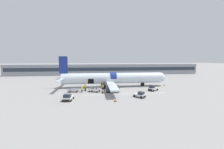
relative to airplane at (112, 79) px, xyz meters
The scene contains 18 objects.
ground_plane 7.56m from the airplane, 81.65° to the right, with size 500.00×500.00×0.00m, color gray.
apron_marking_line 9.97m from the airplane, 75.75° to the right, with size 21.19×0.21×0.01m.
terminal_strip 36.62m from the airplane, 88.39° to the left, with size 105.80×9.50×5.82m.
airplane is the anchor object (origin of this frame).
baggage_tug_lead 17.14m from the airplane, 129.66° to the right, with size 2.32×2.95×1.39m.
baggage_tug_mid 12.69m from the airplane, 31.64° to the right, with size 3.09×2.73×1.56m.
baggage_tug_rear 13.69m from the airplane, 68.42° to the right, with size 2.75×2.86×1.34m.
baggage_cart_loading 8.25m from the airplane, 131.53° to the right, with size 4.05×2.84×1.22m.
baggage_cart_queued 12.40m from the airplane, 153.01° to the right, with size 3.71×1.93×0.89m.
ground_crew_loader_a 9.12m from the airplane, 152.11° to the right, with size 0.59×0.59×1.84m.
ground_crew_loader_b 10.83m from the airplane, 143.23° to the right, with size 0.43×0.61×1.78m.
ground_crew_driver 5.41m from the airplane, 126.34° to the right, with size 0.57×0.45×1.63m.
suitcase_on_tarmac_upright 9.19m from the airplane, 112.13° to the right, with size 0.39×0.26×0.59m.
suitcase_on_tarmac_spare 9.61m from the airplane, 147.16° to the right, with size 0.53×0.33×0.58m.
safety_cone_nose 17.31m from the airplane, ahead, with size 0.51×0.51×0.72m.
safety_cone_engine_left 15.23m from the airplane, 93.92° to the right, with size 0.62×0.62×0.69m.
safety_cone_wingtip 7.32m from the airplane, 85.04° to the right, with size 0.55×0.55×0.71m.
safety_cone_tail 15.72m from the airplane, behind, with size 0.45×0.45×0.70m.
Camera 1 is at (-6.02, -35.14, 8.70)m, focal length 22.00 mm.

